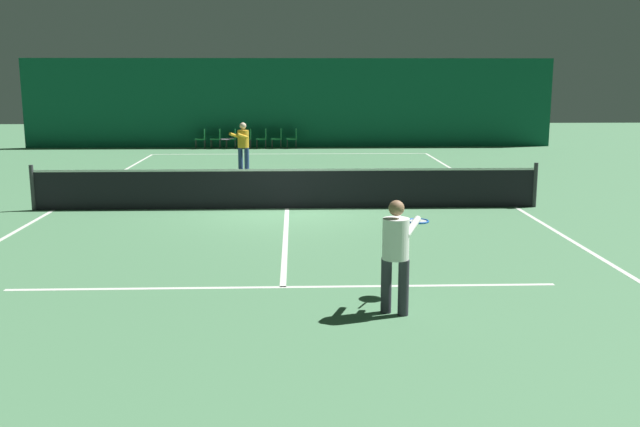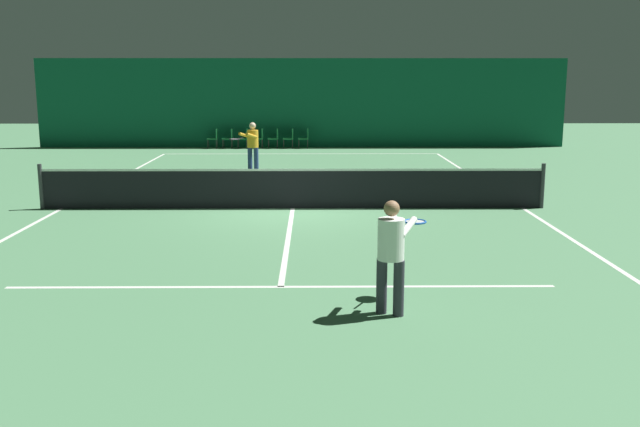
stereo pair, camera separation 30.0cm
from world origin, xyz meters
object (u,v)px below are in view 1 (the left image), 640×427
(courtside_chair_5, at_px, (278,137))
(courtside_chair_3, at_px, (248,137))
(courtside_chair_2, at_px, (233,137))
(player_near, at_px, (397,248))
(courtside_chair_1, at_px, (217,137))
(tennis_net, at_px, (287,187))
(courtside_chair_4, at_px, (263,137))
(courtside_chair_0, at_px, (202,137))
(courtside_chair_6, at_px, (293,137))
(player_far, at_px, (242,143))

(courtside_chair_5, bearing_deg, courtside_chair_3, -90.00)
(courtside_chair_2, xyz_separation_m, courtside_chair_3, (0.65, 0.00, 0.00))
(player_near, relative_size, courtside_chair_1, 1.83)
(tennis_net, height_order, courtside_chair_4, tennis_net)
(courtside_chair_0, distance_m, courtside_chair_4, 2.62)
(courtside_chair_1, height_order, courtside_chair_6, same)
(player_near, relative_size, courtside_chair_0, 1.83)
(tennis_net, bearing_deg, courtside_chair_3, 97.36)
(courtside_chair_2, distance_m, courtside_chair_5, 1.96)
(player_far, relative_size, courtside_chair_2, 1.91)
(tennis_net, relative_size, courtside_chair_1, 14.29)
(player_far, relative_size, courtside_chair_3, 1.91)
(player_far, height_order, courtside_chair_2, player_far)
(tennis_net, height_order, player_near, player_near)
(courtside_chair_1, relative_size, courtside_chair_4, 1.00)
(courtside_chair_0, bearing_deg, courtside_chair_5, 90.00)
(courtside_chair_5, relative_size, courtside_chair_6, 1.00)
(tennis_net, distance_m, courtside_chair_5, 14.15)
(courtside_chair_0, xyz_separation_m, courtside_chair_4, (2.62, 0.00, 0.00))
(courtside_chair_1, relative_size, courtside_chair_2, 1.00)
(player_far, distance_m, courtside_chair_3, 7.52)
(courtside_chair_0, xyz_separation_m, courtside_chair_6, (3.93, 0.00, 0.00))
(tennis_net, height_order, courtside_chair_0, tennis_net)
(tennis_net, distance_m, courtside_chair_1, 14.49)
(tennis_net, height_order, courtside_chair_1, tennis_net)
(courtside_chair_2, distance_m, courtside_chair_6, 2.62)
(courtside_chair_3, relative_size, courtside_chair_5, 1.00)
(tennis_net, relative_size, courtside_chair_6, 14.29)
(courtside_chair_0, height_order, courtside_chair_3, same)
(player_far, relative_size, courtside_chair_5, 1.91)
(tennis_net, xyz_separation_m, courtside_chair_1, (-3.13, 14.14, -0.03))
(courtside_chair_1, xyz_separation_m, courtside_chair_5, (2.62, 0.00, 0.00))
(player_far, distance_m, courtside_chair_6, 7.70)
(courtside_chair_1, bearing_deg, courtside_chair_6, 90.00)
(player_near, distance_m, courtside_chair_2, 22.13)
(tennis_net, xyz_separation_m, courtside_chair_0, (-3.79, 14.14, -0.03))
(player_far, bearing_deg, courtside_chair_5, -155.98)
(tennis_net, distance_m, courtside_chair_4, 14.19)
(player_near, relative_size, courtside_chair_5, 1.83)
(courtside_chair_5, bearing_deg, player_far, -7.57)
(courtside_chair_0, height_order, courtside_chair_2, same)
(tennis_net, bearing_deg, courtside_chair_2, 99.95)
(player_far, relative_size, courtside_chair_0, 1.91)
(courtside_chair_3, bearing_deg, courtside_chair_0, -90.00)
(player_far, bearing_deg, courtside_chair_6, -160.82)
(courtside_chair_6, bearing_deg, courtside_chair_2, -90.00)
(courtside_chair_0, bearing_deg, tennis_net, 15.00)
(courtside_chair_0, distance_m, courtside_chair_3, 1.96)
(tennis_net, bearing_deg, courtside_chair_0, 105.00)
(courtside_chair_1, distance_m, courtside_chair_4, 1.96)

